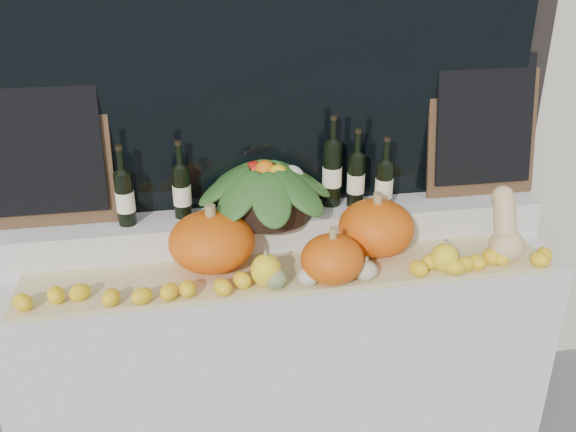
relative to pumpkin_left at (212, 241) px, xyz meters
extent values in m
cube|color=silver|center=(0.30, 0.05, -0.58)|extent=(2.30, 0.55, 0.88)
cube|color=silver|center=(0.30, 0.20, -0.06)|extent=(2.30, 0.25, 0.16)
cube|color=tan|center=(0.30, -0.08, -0.13)|extent=(2.10, 0.32, 0.02)
ellipsoid|color=#EB5E0C|center=(0.00, 0.00, 0.00)|extent=(0.45, 0.45, 0.23)
ellipsoid|color=#EB5E0C|center=(0.68, 0.01, 0.00)|extent=(0.38, 0.38, 0.23)
ellipsoid|color=#EB5E0C|center=(0.44, -0.18, -0.02)|extent=(0.31, 0.31, 0.19)
ellipsoid|color=#E1BB84|center=(1.18, -0.15, -0.05)|extent=(0.14, 0.14, 0.13)
cylinder|color=#E1BB84|center=(1.18, -0.10, 0.06)|extent=(0.09, 0.14, 0.18)
sphere|color=#E1BB84|center=(1.18, -0.06, 0.13)|extent=(0.09, 0.09, 0.09)
ellipsoid|color=#325D1C|center=(0.47, -0.20, -0.07)|extent=(0.12, 0.12, 0.10)
cylinder|color=#988153|center=(0.47, -0.20, -0.01)|extent=(0.02, 0.02, 0.02)
ellipsoid|color=#325D1C|center=(0.22, -0.20, -0.07)|extent=(0.09, 0.09, 0.08)
cylinder|color=#988153|center=(0.22, -0.20, -0.02)|extent=(0.02, 0.02, 0.02)
ellipsoid|color=beige|center=(0.35, -0.19, -0.08)|extent=(0.09, 0.09, 0.07)
cylinder|color=#988153|center=(0.35, -0.19, -0.03)|extent=(0.02, 0.02, 0.02)
ellipsoid|color=yellow|center=(0.19, -0.17, -0.05)|extent=(0.12, 0.12, 0.13)
cylinder|color=#988153|center=(0.19, -0.17, 0.02)|extent=(0.02, 0.02, 0.02)
ellipsoid|color=beige|center=(0.58, -0.20, -0.08)|extent=(0.09, 0.09, 0.08)
cylinder|color=#988153|center=(0.58, -0.20, -0.03)|extent=(0.02, 0.02, 0.02)
ellipsoid|color=yellow|center=(0.90, -0.18, -0.06)|extent=(0.11, 0.11, 0.11)
cylinder|color=#988153|center=(0.90, -0.18, 0.01)|extent=(0.02, 0.02, 0.02)
cylinder|color=black|center=(0.24, 0.18, 0.08)|extent=(0.40, 0.40, 0.12)
cylinder|color=black|center=(-0.33, 0.18, 0.13)|extent=(0.07, 0.07, 0.22)
cylinder|color=black|center=(-0.33, 0.18, 0.29)|extent=(0.03, 0.03, 0.10)
cylinder|color=white|center=(-0.33, 0.18, 0.12)|extent=(0.08, 0.08, 0.08)
cylinder|color=black|center=(-0.33, 0.18, 0.35)|extent=(0.03, 0.03, 0.02)
cylinder|color=black|center=(-0.10, 0.21, 0.13)|extent=(0.07, 0.07, 0.22)
cylinder|color=black|center=(-0.10, 0.21, 0.29)|extent=(0.03, 0.03, 0.10)
cylinder|color=white|center=(-0.10, 0.21, 0.12)|extent=(0.08, 0.08, 0.08)
cylinder|color=black|center=(-0.10, 0.21, 0.34)|extent=(0.03, 0.03, 0.02)
cylinder|color=black|center=(0.54, 0.23, 0.16)|extent=(0.08, 0.08, 0.28)
cylinder|color=black|center=(0.54, 0.23, 0.35)|extent=(0.03, 0.03, 0.10)
cylinder|color=white|center=(0.54, 0.23, 0.15)|extent=(0.08, 0.08, 0.08)
cylinder|color=black|center=(0.54, 0.23, 0.41)|extent=(0.03, 0.03, 0.02)
cylinder|color=black|center=(0.63, 0.20, 0.13)|extent=(0.07, 0.07, 0.23)
cylinder|color=black|center=(0.63, 0.20, 0.30)|extent=(0.03, 0.03, 0.10)
cylinder|color=white|center=(0.63, 0.20, 0.12)|extent=(0.08, 0.08, 0.08)
cylinder|color=black|center=(0.63, 0.20, 0.36)|extent=(0.03, 0.03, 0.02)
cylinder|color=black|center=(0.75, 0.15, 0.12)|extent=(0.07, 0.07, 0.20)
cylinder|color=black|center=(0.75, 0.15, 0.27)|extent=(0.03, 0.03, 0.10)
cylinder|color=white|center=(0.75, 0.15, 0.11)|extent=(0.08, 0.08, 0.08)
cylinder|color=black|center=(0.75, 0.15, 0.33)|extent=(0.03, 0.03, 0.02)
cube|color=#4C331E|center=(-0.62, 0.27, 0.33)|extent=(0.50, 0.13, 0.61)
cube|color=black|center=(-0.62, 0.25, 0.36)|extent=(0.44, 0.12, 0.55)
cube|color=#4C331E|center=(1.22, 0.27, 0.33)|extent=(0.50, 0.13, 0.61)
cube|color=black|center=(1.22, 0.25, 0.36)|extent=(0.44, 0.12, 0.55)
camera|label=1|loc=(-0.09, -2.26, 1.17)|focal=40.00mm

